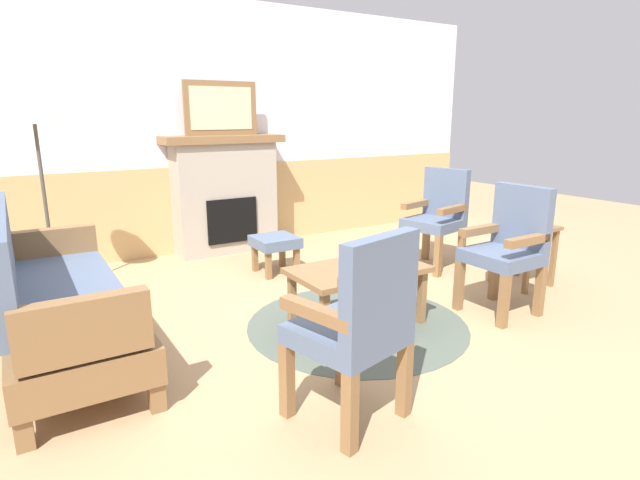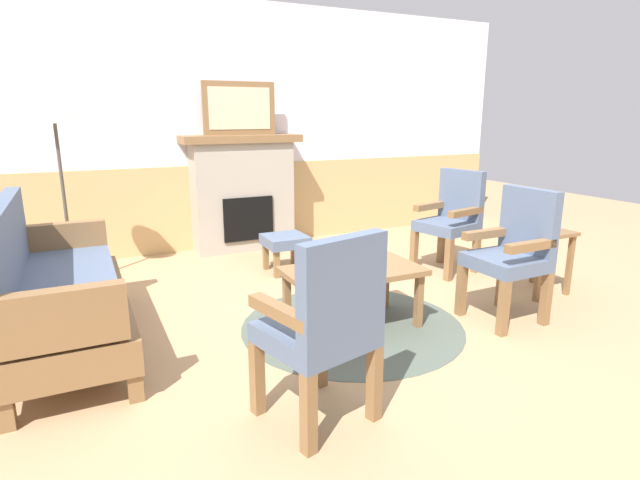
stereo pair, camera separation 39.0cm
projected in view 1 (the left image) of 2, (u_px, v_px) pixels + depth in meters
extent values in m
plane|color=tan|center=(345.00, 321.00, 3.76)|extent=(14.00, 14.00, 0.00)
cube|color=white|center=(214.00, 128.00, 5.58)|extent=(7.20, 0.12, 2.70)
cube|color=tan|center=(220.00, 207.00, 5.74)|extent=(7.20, 0.02, 0.95)
cube|color=#A39989|center=(225.00, 198.00, 5.56)|extent=(1.10, 0.36, 1.20)
cube|color=black|center=(233.00, 221.00, 5.45)|extent=(0.56, 0.02, 0.48)
cube|color=brown|center=(222.00, 139.00, 5.40)|extent=(1.30, 0.44, 0.08)
cube|color=brown|center=(221.00, 108.00, 5.32)|extent=(0.80, 0.03, 0.56)
cube|color=beige|center=(222.00, 108.00, 5.31)|extent=(0.68, 0.01, 0.44)
cube|color=brown|center=(157.00, 396.00, 2.62)|extent=(0.08, 0.08, 0.16)
cube|color=brown|center=(103.00, 298.00, 4.01)|extent=(0.08, 0.08, 0.16)
cube|color=brown|center=(24.00, 433.00, 2.31)|extent=(0.08, 0.08, 0.16)
cube|color=brown|center=(15.00, 313.00, 3.70)|extent=(0.08, 0.08, 0.16)
cube|color=brown|center=(70.00, 321.00, 3.12)|extent=(0.70, 1.80, 0.20)
cube|color=slate|center=(67.00, 296.00, 3.08)|extent=(0.60, 1.70, 0.12)
cube|color=slate|center=(2.00, 255.00, 2.85)|extent=(0.10, 1.70, 0.50)
cube|color=brown|center=(84.00, 329.00, 2.35)|extent=(0.60, 0.10, 0.30)
cube|color=brown|center=(53.00, 248.00, 3.75)|extent=(0.60, 0.10, 0.30)
cube|color=brown|center=(325.00, 321.00, 3.26)|extent=(0.05, 0.05, 0.40)
cube|color=brown|center=(422.00, 297.00, 3.68)|extent=(0.05, 0.05, 0.40)
cube|color=brown|center=(292.00, 300.00, 3.62)|extent=(0.05, 0.05, 0.40)
cube|color=brown|center=(384.00, 281.00, 4.05)|extent=(0.05, 0.05, 0.40)
cube|color=brown|center=(358.00, 270.00, 3.60)|extent=(0.96, 0.56, 0.04)
cylinder|color=#4C564C|center=(357.00, 324.00, 3.70)|extent=(1.61, 1.61, 0.01)
cube|color=#33663D|center=(369.00, 265.00, 3.60)|extent=(0.26, 0.21, 0.03)
cube|color=brown|center=(268.00, 266.00, 4.69)|extent=(0.05, 0.05, 0.26)
cube|color=brown|center=(297.00, 261.00, 4.84)|extent=(0.05, 0.05, 0.26)
cube|color=brown|center=(255.00, 258.00, 4.93)|extent=(0.05, 0.05, 0.26)
cube|color=brown|center=(282.00, 254.00, 5.09)|extent=(0.05, 0.05, 0.26)
cube|color=slate|center=(275.00, 242.00, 4.84)|extent=(0.40, 0.40, 0.10)
cube|color=brown|center=(504.00, 301.00, 3.60)|extent=(0.06, 0.06, 0.40)
cube|color=brown|center=(459.00, 285.00, 3.94)|extent=(0.06, 0.06, 0.40)
cube|color=brown|center=(540.00, 291.00, 3.82)|extent=(0.06, 0.06, 0.40)
cube|color=brown|center=(494.00, 276.00, 4.16)|extent=(0.06, 0.06, 0.40)
cube|color=slate|center=(502.00, 257.00, 3.82)|extent=(0.49, 0.49, 0.10)
cube|color=slate|center=(522.00, 216.00, 3.86)|extent=(0.09, 0.48, 0.48)
cube|color=brown|center=(527.00, 241.00, 3.61)|extent=(0.44, 0.08, 0.06)
cube|color=brown|center=(482.00, 230.00, 3.95)|extent=(0.44, 0.08, 0.06)
cube|color=brown|center=(438.00, 256.00, 4.74)|extent=(0.07, 0.07, 0.40)
cube|color=brown|center=(402.00, 248.00, 5.04)|extent=(0.07, 0.07, 0.40)
cube|color=brown|center=(462.00, 248.00, 5.03)|extent=(0.07, 0.07, 0.40)
cube|color=brown|center=(426.00, 241.00, 5.32)|extent=(0.07, 0.07, 0.40)
cube|color=slate|center=(433.00, 224.00, 4.97)|extent=(0.57, 0.57, 0.10)
cube|color=slate|center=(446.00, 192.00, 5.04)|extent=(0.18, 0.49, 0.48)
cube|color=brown|center=(452.00, 209.00, 4.79)|extent=(0.44, 0.16, 0.06)
cube|color=brown|center=(417.00, 204.00, 5.07)|extent=(0.44, 0.16, 0.06)
cube|color=brown|center=(287.00, 380.00, 2.54)|extent=(0.07, 0.07, 0.40)
cube|color=brown|center=(342.00, 352.00, 2.83)|extent=(0.07, 0.07, 0.40)
cube|color=brown|center=(350.00, 413.00, 2.26)|extent=(0.07, 0.07, 0.40)
cube|color=brown|center=(404.00, 379.00, 2.55)|extent=(0.07, 0.07, 0.40)
cube|color=slate|center=(346.00, 334.00, 2.48)|extent=(0.58, 0.58, 0.10)
cube|color=slate|center=(380.00, 288.00, 2.28)|extent=(0.49, 0.19, 0.48)
cube|color=brown|center=(317.00, 313.00, 2.30)|extent=(0.18, 0.44, 0.06)
cube|color=brown|center=(373.00, 291.00, 2.58)|extent=(0.18, 0.44, 0.06)
cube|color=brown|center=(493.00, 255.00, 4.57)|extent=(0.04, 0.04, 0.52)
cube|color=brown|center=(519.00, 249.00, 4.76)|extent=(0.04, 0.04, 0.52)
cube|color=brown|center=(527.00, 265.00, 4.28)|extent=(0.04, 0.04, 0.52)
cube|color=brown|center=(553.00, 258.00, 4.46)|extent=(0.04, 0.04, 0.52)
cube|color=brown|center=(526.00, 227.00, 4.45)|extent=(0.44, 0.44, 0.03)
cylinder|color=#332D28|center=(57.00, 292.00, 4.33)|extent=(0.24, 0.24, 0.03)
cylinder|color=#4C473D|center=(46.00, 210.00, 4.16)|extent=(0.03, 0.03, 1.40)
cone|color=silver|center=(32.00, 107.00, 3.96)|extent=(0.36, 0.36, 0.25)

